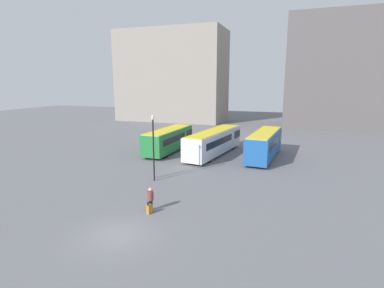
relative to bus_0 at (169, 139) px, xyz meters
name	(u,v)px	position (x,y,z in m)	size (l,w,h in m)	color
ground_plane	(118,235)	(6.03, -21.02, -1.60)	(160.00, 160.00, 0.00)	slate
building_block_left	(172,76)	(-12.89, 31.27, 8.66)	(24.56, 11.62, 20.52)	gray
building_block_right	(365,72)	(27.01, 31.27, 9.22)	(28.69, 11.16, 21.65)	#5B5656
bus_0	(169,139)	(0.00, 0.00, 0.00)	(2.93, 10.05, 2.94)	#237A38
bus_1	(214,141)	(5.97, 0.50, 0.04)	(4.22, 12.47, 3.00)	silver
bus_2	(265,144)	(12.07, 0.75, 0.11)	(3.25, 10.59, 3.14)	#1E56A3
traveler	(150,197)	(6.26, -17.23, -0.61)	(0.51, 0.51, 1.66)	black
suitcase	(149,209)	(6.41, -17.72, -1.28)	(0.31, 0.45, 0.90)	#B27A1E
lamp_post_0	(153,142)	(3.22, -10.62, 1.88)	(0.28, 0.28, 5.95)	black
lamp_post_1	(153,144)	(3.54, -11.29, 1.83)	(0.28, 0.28, 5.85)	black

